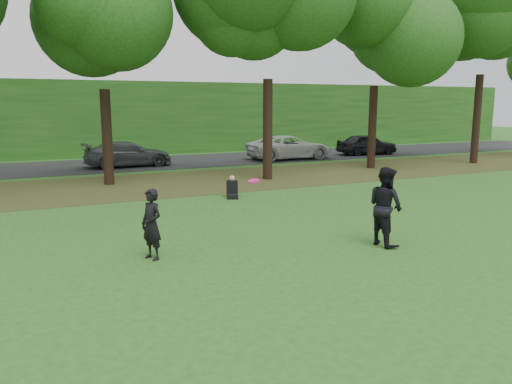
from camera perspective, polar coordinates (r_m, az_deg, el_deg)
ground at (r=11.24m, az=11.51°, el=-8.41°), size 120.00×120.00×0.00m
leaf_litter at (r=22.71m, az=-8.54°, el=1.08°), size 60.00×7.00×0.01m
street at (r=30.38m, az=-12.98°, el=3.21°), size 70.00×7.00×0.02m
far_hedge at (r=36.07m, az=-15.25°, el=8.14°), size 70.00×3.00×5.00m
player_left at (r=11.60m, az=-11.84°, el=-3.65°), size 0.60×0.70×1.63m
player_right at (r=12.87m, az=14.57°, el=-1.58°), size 0.77×0.98×1.99m
parked_cars at (r=29.22m, az=-11.29°, el=4.45°), size 38.81×3.93×1.50m
frisbee at (r=11.65m, az=-0.26°, el=1.29°), size 0.35×0.35×0.09m
seated_person at (r=18.93m, az=-2.74°, el=0.31°), size 0.63×0.83×0.83m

